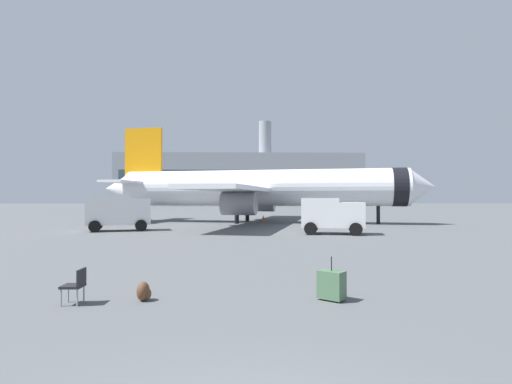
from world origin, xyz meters
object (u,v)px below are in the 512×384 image
at_px(rolling_suitcase, 332,285).
at_px(traveller_backpack, 144,292).
at_px(service_truck, 118,211).
at_px(safety_cone_mid, 150,216).
at_px(cargo_van, 332,214).
at_px(gate_chair, 76,284).
at_px(safety_cone_far, 263,218).
at_px(airplane_at_gate, 258,188).
at_px(safety_cone_near, 324,217).

height_order(rolling_suitcase, traveller_backpack, rolling_suitcase).
distance_m(service_truck, safety_cone_mid, 16.82).
bearing_deg(cargo_van, rolling_suitcase, -102.22).
bearing_deg(gate_chair, safety_cone_far, 80.19).
bearing_deg(traveller_backpack, cargo_van, 64.82).
distance_m(traveller_backpack, gate_chair, 1.62).
height_order(safety_cone_mid, safety_cone_far, safety_cone_mid).
bearing_deg(traveller_backpack, safety_cone_far, 82.59).
bearing_deg(safety_cone_mid, airplane_at_gate, -25.21).
height_order(airplane_at_gate, cargo_van, airplane_at_gate).
bearing_deg(airplane_at_gate, cargo_van, -70.99).
relative_size(service_truck, cargo_van, 1.10).
xyz_separation_m(service_truck, cargo_van, (16.35, -3.40, -0.16)).
bearing_deg(gate_chair, safety_cone_near, 70.60).
distance_m(service_truck, gate_chair, 23.22).
xyz_separation_m(airplane_at_gate, safety_cone_far, (0.63, 2.57, -3.31)).
xyz_separation_m(service_truck, safety_cone_near, (19.64, 16.38, -1.29)).
relative_size(safety_cone_near, traveller_backpack, 1.36).
relative_size(cargo_van, rolling_suitcase, 4.30).
bearing_deg(rolling_suitcase, cargo_van, 77.78).
height_order(service_truck, rolling_suitcase, service_truck).
bearing_deg(safety_cone_near, gate_chair, -109.40).
height_order(airplane_at_gate, gate_chair, airplane_at_gate).
bearing_deg(rolling_suitcase, service_truck, 118.97).
distance_m(cargo_van, rolling_suitcase, 19.24).
distance_m(safety_cone_mid, safety_cone_far, 14.00).
bearing_deg(safety_cone_far, safety_cone_mid, 165.48).
distance_m(service_truck, safety_cone_far, 17.98).
bearing_deg(service_truck, rolling_suitcase, -61.03).
height_order(airplane_at_gate, safety_cone_mid, airplane_at_gate).
height_order(service_truck, safety_cone_near, service_truck).
height_order(cargo_van, traveller_backpack, cargo_van).
bearing_deg(airplane_at_gate, safety_cone_far, 76.26).
distance_m(cargo_van, safety_cone_far, 17.17).
relative_size(safety_cone_far, gate_chair, 0.82).
xyz_separation_m(safety_cone_far, gate_chair, (-6.16, -35.61, 0.15)).
xyz_separation_m(cargo_van, safety_cone_far, (-4.21, 16.61, -1.10)).
bearing_deg(service_truck, traveller_backpack, -71.15).
xyz_separation_m(airplane_at_gate, service_truck, (-11.51, -10.63, -2.05)).
relative_size(airplane_at_gate, safety_cone_near, 54.45).
relative_size(safety_cone_near, safety_cone_mid, 0.78).
height_order(safety_cone_near, gate_chair, gate_chair).
height_order(airplane_at_gate, safety_cone_near, airplane_at_gate).
distance_m(airplane_at_gate, cargo_van, 15.01).
relative_size(service_truck, gate_chair, 6.07).
distance_m(cargo_van, gate_chair, 21.67).
distance_m(safety_cone_mid, gate_chair, 39.81).
relative_size(airplane_at_gate, safety_cone_far, 50.23).
distance_m(cargo_van, safety_cone_mid, 26.86).
distance_m(safety_cone_near, gate_chair, 41.12).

